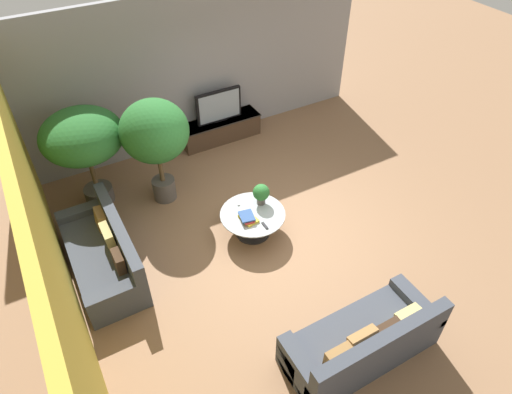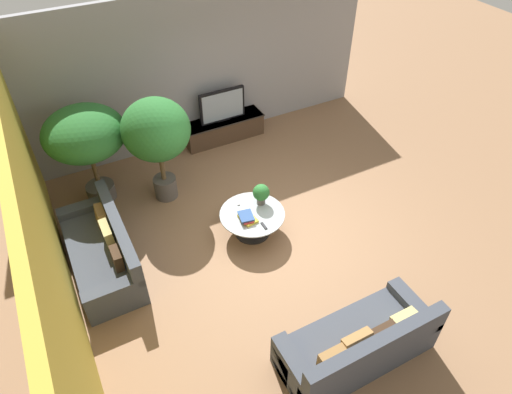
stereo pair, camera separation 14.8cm
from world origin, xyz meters
TOP-DOWN VIEW (x-y plane):
  - ground_plane at (0.00, 0.00)m, footprint 24.00×24.00m
  - back_wall_stone at (0.00, 3.26)m, footprint 7.40×0.12m
  - side_wall_left at (-3.26, 0.20)m, footprint 0.12×7.40m
  - media_console at (0.39, 2.94)m, footprint 1.70×0.50m
  - television at (0.39, 2.94)m, footprint 0.96×0.13m
  - coffee_table at (-0.35, 0.20)m, footprint 1.05×1.05m
  - couch_by_wall at (-2.66, 0.62)m, footprint 0.84×2.03m
  - couch_near_entry at (-0.20, -2.42)m, footprint 2.00×0.84m
  - potted_palm_tall at (-2.34, 2.24)m, footprint 1.34×1.34m
  - potted_palm_corner at (-1.29, 1.74)m, footprint 1.12×1.12m
  - potted_plant_tabletop at (-0.11, 0.35)m, footprint 0.27×0.27m
  - book_stack at (-0.48, 0.11)m, footprint 0.28×0.33m
  - remote_black at (-0.32, -0.14)m, footprint 0.04×0.16m
  - remote_silver at (-0.43, 0.54)m, footprint 0.10×0.16m

SIDE VIEW (x-z plane):
  - ground_plane at x=0.00m, z-range 0.00..0.00m
  - media_console at x=0.39m, z-range 0.01..0.47m
  - couch_by_wall at x=-2.66m, z-range -0.13..0.71m
  - couch_near_entry at x=-0.20m, z-range -0.13..0.71m
  - coffee_table at x=-0.35m, z-range 0.09..0.51m
  - remote_black at x=-0.32m, z-range 0.43..0.45m
  - remote_silver at x=-0.43m, z-range 0.43..0.45m
  - book_stack at x=-0.48m, z-range 0.42..0.52m
  - potted_plant_tabletop at x=-0.11m, z-range 0.46..0.83m
  - television at x=0.39m, z-range 0.46..1.11m
  - potted_palm_tall at x=-2.34m, z-range 0.42..2.21m
  - potted_palm_corner at x=-1.29m, z-range 0.39..2.32m
  - back_wall_stone at x=0.00m, z-range 0.00..3.00m
  - side_wall_left at x=-3.26m, z-range 0.00..3.00m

